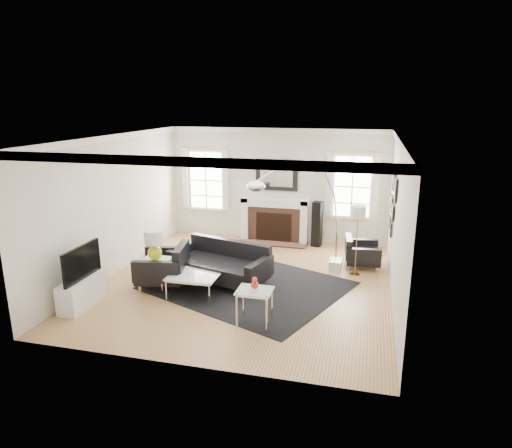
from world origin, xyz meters
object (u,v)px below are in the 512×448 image
(armchair_left, at_px, (165,267))
(arc_floor_lamp, at_px, (299,213))
(fireplace, at_px, (275,220))
(sofa, at_px, (221,264))
(armchair_right, at_px, (360,253))
(gourd_lamp, at_px, (154,243))
(coffee_table, at_px, (196,275))

(armchair_left, bearing_deg, arc_floor_lamp, 24.18)
(fireplace, bearing_deg, sofa, -99.43)
(fireplace, height_order, armchair_right, fireplace)
(gourd_lamp, distance_m, arc_floor_lamp, 2.82)
(coffee_table, relative_size, arc_floor_lamp, 0.37)
(fireplace, distance_m, armchair_right, 2.54)
(armchair_right, height_order, gourd_lamp, gourd_lamp)
(armchair_left, bearing_deg, armchair_right, 28.64)
(fireplace, xyz_separation_m, coffee_table, (-0.74, -3.53, -0.18))
(fireplace, relative_size, armchair_right, 1.99)
(armchair_left, height_order, gourd_lamp, gourd_lamp)
(sofa, height_order, coffee_table, sofa)
(fireplace, relative_size, arc_floor_lamp, 0.70)
(armchair_left, distance_m, gourd_lamp, 0.58)
(armchair_left, bearing_deg, fireplace, 66.32)
(sofa, height_order, arc_floor_lamp, arc_floor_lamp)
(coffee_table, xyz_separation_m, gourd_lamp, (-0.81, 0.03, 0.54))
(sofa, xyz_separation_m, gourd_lamp, (-1.07, -0.66, 0.56))
(armchair_right, height_order, arc_floor_lamp, arc_floor_lamp)
(armchair_left, relative_size, arc_floor_lamp, 0.46)
(sofa, distance_m, armchair_left, 1.08)
(fireplace, relative_size, sofa, 0.81)
(coffee_table, bearing_deg, arc_floor_lamp, 37.87)
(armchair_left, bearing_deg, sofa, 25.06)
(gourd_lamp, height_order, arc_floor_lamp, arc_floor_lamp)
(sofa, relative_size, arc_floor_lamp, 0.86)
(coffee_table, bearing_deg, sofa, 69.01)
(coffee_table, distance_m, arc_floor_lamp, 2.32)
(coffee_table, relative_size, gourd_lamp, 1.56)
(coffee_table, height_order, gourd_lamp, gourd_lamp)
(armchair_right, bearing_deg, arc_floor_lamp, -143.58)
(armchair_right, distance_m, coffee_table, 3.62)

